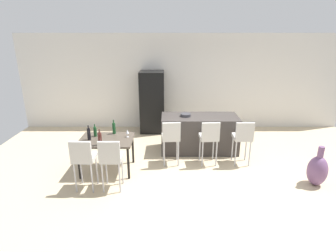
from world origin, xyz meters
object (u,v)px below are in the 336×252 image
(floor_vase, at_px, (319,170))
(bar_chair_right, at_px, (244,136))
(bar_chair_left, at_px, (172,136))
(wine_bottle_middle, at_px, (101,139))
(wine_bottle_right, at_px, (90,134))
(dining_chair_far, at_px, (112,157))
(wine_glass_far, at_px, (129,132))
(kitchen_island, at_px, (200,134))
(dining_table, at_px, (108,142))
(dining_chair_near, at_px, (85,157))
(fruit_bowl, at_px, (187,115))
(refrigerator, at_px, (153,102))
(bar_chair_middle, at_px, (211,136))
(wine_bottle_left, at_px, (115,128))
(wine_bottle_near, at_px, (96,131))

(floor_vase, bearing_deg, bar_chair_right, 144.75)
(bar_chair_left, bearing_deg, wine_bottle_middle, -157.19)
(wine_bottle_middle, relative_size, wine_bottle_right, 1.04)
(dining_chair_far, bearing_deg, wine_glass_far, 78.58)
(kitchen_island, distance_m, wine_glass_far, 1.98)
(wine_bottle_middle, bearing_deg, dining_chair_far, -57.55)
(dining_table, distance_m, dining_chair_near, 0.84)
(dining_chair_far, bearing_deg, fruit_bowl, 51.33)
(kitchen_island, distance_m, dining_chair_far, 2.67)
(bar_chair_left, bearing_deg, refrigerator, 103.45)
(dining_chair_far, bearing_deg, floor_vase, 2.65)
(bar_chair_left, xyz_separation_m, floor_vase, (2.90, -0.90, -0.38))
(bar_chair_left, distance_m, fruit_bowl, 0.92)
(bar_chair_middle, relative_size, floor_vase, 1.27)
(bar_chair_right, height_order, wine_bottle_middle, wine_bottle_middle)
(wine_glass_far, bearing_deg, wine_bottle_left, 147.81)
(wine_bottle_near, relative_size, floor_vase, 0.34)
(bar_chair_middle, distance_m, fruit_bowl, 0.97)
(dining_table, bearing_deg, dining_chair_near, -108.00)
(bar_chair_middle, relative_size, wine_bottle_right, 3.31)
(dining_table, relative_size, wine_bottle_left, 3.51)
(dining_table, height_order, wine_bottle_right, wine_bottle_right)
(wine_glass_far, height_order, floor_vase, wine_glass_far)
(kitchen_island, xyz_separation_m, wine_bottle_middle, (-2.18, -1.41, 0.41))
(wine_bottle_middle, distance_m, wine_bottle_right, 0.42)
(wine_bottle_middle, height_order, fruit_bowl, wine_bottle_middle)
(dining_table, distance_m, wine_glass_far, 0.50)
(wine_bottle_left, bearing_deg, bar_chair_right, -0.99)
(wine_bottle_middle, xyz_separation_m, fruit_bowl, (1.81, 1.41, 0.08))
(dining_chair_far, distance_m, wine_bottle_left, 1.16)
(kitchen_island, height_order, dining_table, kitchen_island)
(kitchen_island, height_order, bar_chair_left, bar_chair_left)
(wine_bottle_near, xyz_separation_m, floor_vase, (4.56, -0.78, -0.53))
(refrigerator, bearing_deg, fruit_bowl, -58.35)
(fruit_bowl, bearing_deg, floor_vase, -33.93)
(dining_chair_far, bearing_deg, dining_chair_near, 179.99)
(dining_chair_near, relative_size, floor_vase, 1.27)
(wine_bottle_middle, bearing_deg, bar_chair_middle, 14.74)
(wine_bottle_middle, relative_size, wine_bottle_left, 1.02)
(dining_table, xyz_separation_m, wine_bottle_near, (-0.27, 0.17, 0.19))
(dining_chair_near, relative_size, wine_bottle_left, 3.23)
(wine_bottle_right, bearing_deg, wine_bottle_middle, -43.57)
(bar_chair_middle, relative_size, wine_glass_far, 6.03)
(bar_chair_right, xyz_separation_m, wine_bottle_near, (-3.29, -0.12, 0.15))
(wine_bottle_near, height_order, floor_vase, wine_bottle_near)
(floor_vase, bearing_deg, wine_glass_far, 169.10)
(bar_chair_right, xyz_separation_m, floor_vase, (1.27, -0.90, -0.38))
(bar_chair_middle, height_order, dining_table, bar_chair_middle)
(bar_chair_left, relative_size, dining_chair_far, 1.00)
(bar_chair_left, xyz_separation_m, bar_chair_middle, (0.86, -0.00, 0.00))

